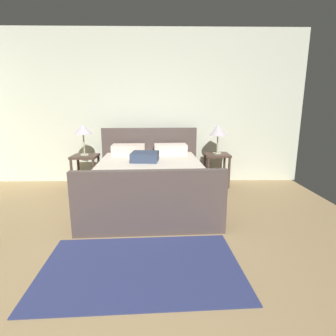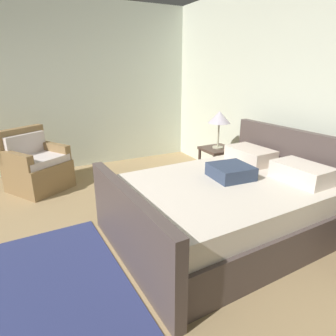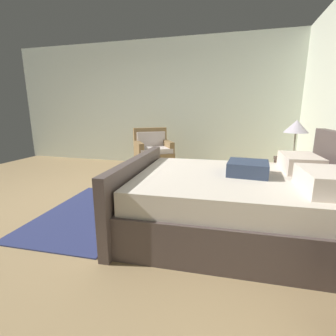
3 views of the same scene
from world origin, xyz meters
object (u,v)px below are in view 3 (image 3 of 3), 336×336
at_px(nightstand_left, 291,173).
at_px(table_lamp_left, 296,127).
at_px(armchair, 153,155).
at_px(bed, 236,201).

xyz_separation_m(nightstand_left, table_lamp_left, (-0.00, 0.00, 0.64)).
distance_m(nightstand_left, armchair, 2.71).
relative_size(bed, nightstand_left, 3.81).
distance_m(table_lamp_left, armchair, 2.80).
height_order(nightstand_left, armchair, armchair).
distance_m(nightstand_left, table_lamp_left, 0.64).
relative_size(table_lamp_left, armchair, 0.55).
height_order(bed, nightstand_left, bed).
relative_size(bed, armchair, 2.28).
bearing_deg(bed, nightstand_left, 147.62).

